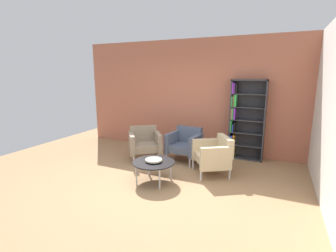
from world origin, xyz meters
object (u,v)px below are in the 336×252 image
(armchair_by_bookshelf, at_px, (145,143))
(decorative_bowl, at_px, (154,160))
(coffee_table_low, at_px, (154,163))
(armchair_spare_guest, at_px, (185,144))
(armchair_near_window, at_px, (214,154))
(bookshelf_tall, at_px, (244,120))

(armchair_by_bookshelf, bearing_deg, decorative_bowl, -90.09)
(coffee_table_low, height_order, armchair_spare_guest, armchair_spare_guest)
(armchair_near_window, bearing_deg, armchair_by_bookshelf, -128.99)
(decorative_bowl, bearing_deg, armchair_near_window, 42.07)
(armchair_spare_guest, bearing_deg, decorative_bowl, -88.66)
(armchair_spare_guest, xyz_separation_m, armchair_near_window, (0.82, -0.51, 0.00))
(coffee_table_low, relative_size, armchair_spare_guest, 1.02)
(bookshelf_tall, distance_m, armchair_spare_guest, 1.52)
(armchair_spare_guest, bearing_deg, bookshelf_tall, 38.42)
(armchair_spare_guest, relative_size, armchair_near_window, 0.84)
(bookshelf_tall, xyz_separation_m, armchair_near_window, (-0.40, -1.26, -0.53))
(armchair_near_window, bearing_deg, coffee_table_low, -80.64)
(armchair_near_window, bearing_deg, decorative_bowl, -80.64)
(bookshelf_tall, distance_m, decorative_bowl, 2.55)
(decorative_bowl, distance_m, armchair_by_bookshelf, 1.30)
(coffee_table_low, distance_m, decorative_bowl, 0.06)
(coffee_table_low, relative_size, armchair_near_window, 0.85)
(decorative_bowl, height_order, armchair_by_bookshelf, armchair_by_bookshelf)
(bookshelf_tall, relative_size, armchair_by_bookshelf, 2.00)
(coffee_table_low, distance_m, armchair_spare_guest, 1.37)
(coffee_table_low, relative_size, armchair_by_bookshelf, 0.84)
(coffee_table_low, bearing_deg, armchair_by_bookshelf, 127.15)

